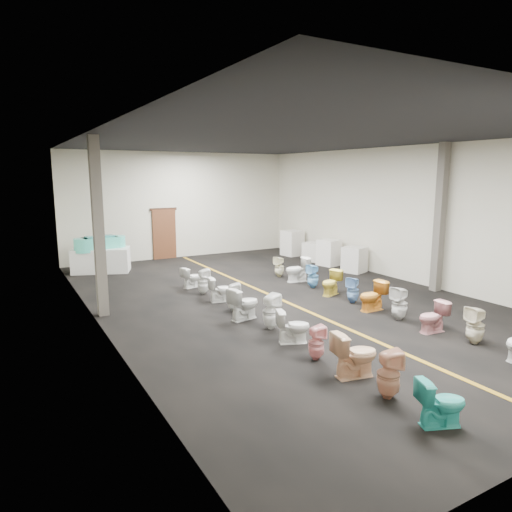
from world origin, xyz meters
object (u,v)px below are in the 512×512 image
at_px(appliance_crate_a, 354,260).
at_px(toilet_right_6, 353,290).
at_px(toilet_left_9, 203,282).
at_px(toilet_left_4, 293,326).
at_px(display_table, 101,260).
at_px(toilet_right_8, 313,276).
at_px(toilet_right_4, 400,303).
at_px(appliance_crate_b, 329,253).
at_px(toilet_right_5, 372,296).
at_px(toilet_right_9, 297,270).
at_px(toilet_left_2, 355,354).
at_px(toilet_right_2, 475,325).
at_px(appliance_crate_c, 313,252).
at_px(toilet_right_7, 331,283).
at_px(bathtub, 100,243).
at_px(toilet_left_5, 271,311).
at_px(toilet_left_8, 221,289).
at_px(toilet_left_0, 441,403).
at_px(toilet_left_6, 244,303).
at_px(toilet_left_7, 233,297).
at_px(toilet_left_1, 389,374).
at_px(toilet_left_3, 316,343).
at_px(toilet_right_10, 279,267).
at_px(appliance_crate_d, 292,243).
at_px(toilet_right_3, 433,317).

distance_m(appliance_crate_a, toilet_right_6, 4.23).
bearing_deg(toilet_left_9, toilet_left_4, -175.89).
xyz_separation_m(display_table, toilet_right_8, (5.36, -5.81, -0.06)).
relative_size(appliance_crate_a, toilet_right_6, 1.25).
height_order(appliance_crate_a, toilet_right_4, appliance_crate_a).
bearing_deg(toilet_left_9, appliance_crate_b, -71.50).
bearing_deg(toilet_left_9, toilet_right_5, -136.24).
relative_size(appliance_crate_a, appliance_crate_b, 0.92).
height_order(toilet_right_5, toilet_right_9, toilet_right_9).
height_order(appliance_crate_a, toilet_left_2, appliance_crate_a).
xyz_separation_m(toilet_right_4, toilet_right_8, (0.09, 3.69, -0.04)).
height_order(display_table, toilet_right_2, display_table).
bearing_deg(appliance_crate_c, toilet_right_7, -120.85).
xyz_separation_m(bathtub, toilet_right_9, (5.42, -4.84, -0.66)).
bearing_deg(toilet_right_8, toilet_left_5, -51.93).
bearing_deg(toilet_left_8, toilet_left_0, -168.51).
relative_size(toilet_left_6, toilet_left_7, 1.09).
xyz_separation_m(toilet_right_6, toilet_right_7, (0.02, 0.98, -0.00)).
relative_size(bathtub, toilet_left_5, 2.22).
relative_size(toilet_left_1, toilet_right_8, 1.06).
bearing_deg(toilet_left_3, appliance_crate_a, -39.94).
xyz_separation_m(toilet_left_8, toilet_right_5, (3.12, -2.77, 0.04)).
height_order(appliance_crate_c, toilet_right_4, toilet_right_4).
xyz_separation_m(appliance_crate_a, toilet_left_1, (-6.07, -7.66, -0.06)).
distance_m(appliance_crate_a, toilet_left_1, 9.77).
xyz_separation_m(toilet_right_4, toilet_right_10, (0.01, 5.55, -0.06)).
height_order(toilet_right_8, toilet_right_9, toilet_right_9).
distance_m(appliance_crate_b, toilet_left_5, 8.01).
distance_m(bathtub, toilet_left_1, 12.47).
height_order(toilet_left_2, toilet_left_3, toilet_left_2).
xyz_separation_m(toilet_left_3, toilet_right_2, (3.45, -0.98, 0.07)).
bearing_deg(toilet_left_6, toilet_right_5, -118.63).
bearing_deg(toilet_right_2, toilet_right_8, -173.34).
distance_m(bathtub, toilet_right_7, 8.64).
height_order(appliance_crate_d, toilet_left_8, appliance_crate_d).
height_order(toilet_right_2, toilet_right_3, toilet_right_2).
xyz_separation_m(appliance_crate_a, toilet_left_8, (-5.98, -1.18, -0.11)).
bearing_deg(toilet_left_3, bathtub, 17.23).
height_order(appliance_crate_c, toilet_left_7, appliance_crate_c).
xyz_separation_m(appliance_crate_d, toilet_right_3, (-2.87, -9.98, -0.19)).
xyz_separation_m(display_table, appliance_crate_c, (8.12, -2.07, -0.06)).
bearing_deg(appliance_crate_a, appliance_crate_c, 90.00).
xyz_separation_m(toilet_left_4, toilet_left_6, (-0.15, 1.94, 0.04)).
relative_size(toilet_right_2, toilet_right_5, 1.04).
bearing_deg(toilet_right_6, appliance_crate_a, 115.48).
xyz_separation_m(toilet_left_9, toilet_right_8, (3.33, -1.00, -0.00)).
bearing_deg(toilet_left_4, toilet_right_9, -13.86).
bearing_deg(toilet_left_9, appliance_crate_d, -51.84).
distance_m(toilet_right_3, toilet_right_6, 2.76).
height_order(display_table, toilet_left_0, display_table).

